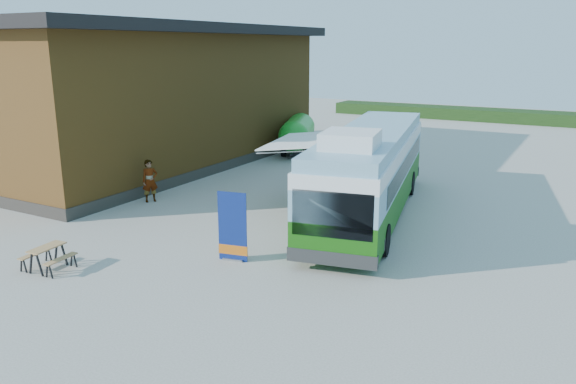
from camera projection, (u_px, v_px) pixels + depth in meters
The scene contains 10 objects.
ground at pixel (206, 252), 18.03m from camera, with size 100.00×100.00×0.00m, color #BCB7AD.
barn at pixel (160, 99), 30.50m from camera, with size 9.60×21.20×7.50m.
hedge at pixel (565, 119), 46.24m from camera, with size 40.00×3.00×1.00m, color #264419.
bus at pixel (370, 169), 21.41m from camera, with size 5.06×12.85×3.87m.
awning at pixel (309, 140), 22.09m from camera, with size 3.47×4.76×0.53m.
banner at pixel (233, 233), 17.11m from camera, with size 0.94×0.30×2.19m.
picnic_table at pixel (47, 252), 16.51m from camera, with size 1.34×1.21×0.72m.
person_a at pixel (150, 181), 23.61m from camera, with size 0.66×0.43×1.81m, color #999999.
person_b at pixel (307, 167), 26.11m from camera, with size 0.91×0.71×1.88m, color #999999.
slurry_tanker at pixel (297, 132), 34.15m from camera, with size 3.25×5.68×2.22m.
Camera 1 is at (10.56, -13.51, 6.46)m, focal length 35.00 mm.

